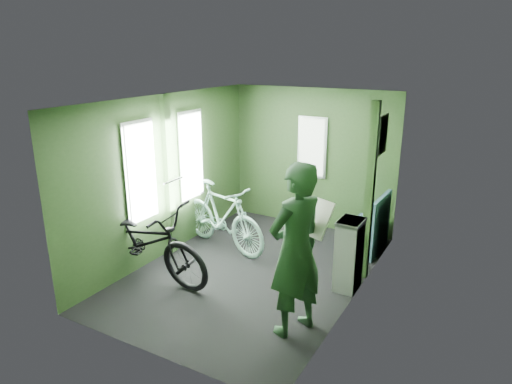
# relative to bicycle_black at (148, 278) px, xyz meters

# --- Properties ---
(room) EXTENTS (4.00, 4.02, 2.31)m
(room) POSITION_rel_bicycle_black_xyz_m (1.08, 0.87, 1.44)
(room) COLOR black
(room) RESTS_ON ground
(bicycle_black) EXTENTS (2.10, 1.03, 1.17)m
(bicycle_black) POSITION_rel_bicycle_black_xyz_m (0.00, 0.00, 0.00)
(bicycle_black) COLOR black
(bicycle_black) RESTS_ON ground
(bicycle_mint) EXTENTS (1.78, 0.95, 1.04)m
(bicycle_mint) POSITION_rel_bicycle_black_xyz_m (0.35, 1.27, 0.00)
(bicycle_mint) COLOR #8AC1B3
(bicycle_mint) RESTS_ON ground
(passenger) EXTENTS (0.67, 0.83, 1.85)m
(passenger) POSITION_rel_bicycle_black_xyz_m (2.17, -0.12, 0.93)
(passenger) COLOR #27482E
(passenger) RESTS_ON ground
(waste_box) EXTENTS (0.27, 0.38, 0.91)m
(waste_box) POSITION_rel_bicycle_black_xyz_m (2.38, 1.02, 0.46)
(waste_box) COLOR gray
(waste_box) RESTS_ON ground
(bench_seat) EXTENTS (0.48, 0.83, 0.87)m
(bench_seat) POSITION_rel_bicycle_black_xyz_m (2.26, 2.28, 0.26)
(bench_seat) COLOR #294358
(bench_seat) RESTS_ON ground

